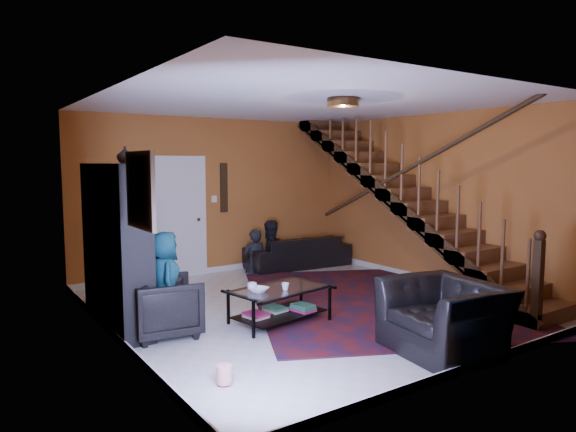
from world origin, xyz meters
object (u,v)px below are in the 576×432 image
sofa (298,252)px  armchair_left (166,307)px  armchair_right (445,318)px  bookshelf (116,249)px  coffee_table (279,303)px

sofa → armchair_left: bearing=38.7°
armchair_right → bookshelf: bearing=-130.0°
armchair_left → armchair_right: size_ratio=0.65×
sofa → armchair_right: size_ratio=1.74×
armchair_right → coffee_table: bearing=-145.9°
bookshelf → armchair_left: bearing=-63.0°
sofa → bookshelf: bearing=28.2°
bookshelf → armchair_right: size_ratio=1.73×
coffee_table → bookshelf: bearing=148.8°
bookshelf → coffee_table: (1.71, -1.03, -0.71)m
armchair_left → coffee_table: size_ratio=0.59×
bookshelf → armchair_right: bearing=-47.4°
bookshelf → armchair_left: 1.00m
bookshelf → armchair_left: bookshelf is taller
sofa → coffee_table: sofa is taller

